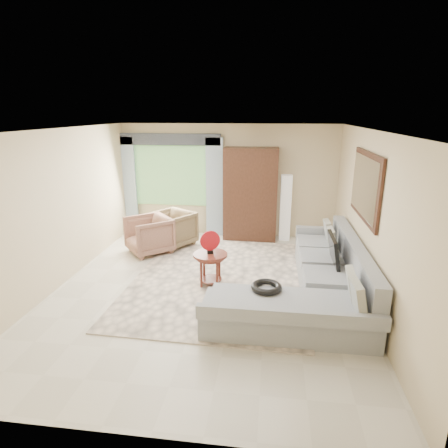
# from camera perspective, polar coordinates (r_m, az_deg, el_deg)

# --- Properties ---
(ground) EXTENTS (6.00, 6.00, 0.00)m
(ground) POSITION_cam_1_polar(r_m,az_deg,el_deg) (6.37, -2.67, -9.90)
(ground) COLOR silver
(ground) RESTS_ON ground
(area_rug) EXTENTS (3.11, 4.09, 0.02)m
(area_rug) POSITION_cam_1_polar(r_m,az_deg,el_deg) (6.74, -0.50, -8.25)
(area_rug) COLOR #F8DEC4
(area_rug) RESTS_ON ground
(sectional_sofa) EXTENTS (2.30, 3.46, 0.90)m
(sectional_sofa) POSITION_cam_1_polar(r_m,az_deg,el_deg) (6.05, 14.06, -8.95)
(sectional_sofa) COLOR #989BA0
(sectional_sofa) RESTS_ON ground
(tv_screen) EXTENTS (0.14, 0.74, 0.48)m
(tv_screen) POSITION_cam_1_polar(r_m,az_deg,el_deg) (6.29, 16.37, -3.84)
(tv_screen) COLOR black
(tv_screen) RESTS_ON sectional_sofa
(garden_hose) EXTENTS (0.43, 0.43, 0.09)m
(garden_hose) POSITION_cam_1_polar(r_m,az_deg,el_deg) (5.25, 6.48, -9.52)
(garden_hose) COLOR black
(garden_hose) RESTS_ON sectional_sofa
(coffee_table) EXTENTS (0.58, 0.58, 0.58)m
(coffee_table) POSITION_cam_1_polar(r_m,az_deg,el_deg) (6.39, -2.08, -6.83)
(coffee_table) COLOR #4B2014
(coffee_table) RESTS_ON ground
(red_disc) EXTENTS (0.32, 0.16, 0.34)m
(red_disc) POSITION_cam_1_polar(r_m,az_deg,el_deg) (6.20, -2.13, -2.56)
(red_disc) COLOR #B11119
(red_disc) RESTS_ON coffee_table
(armchair_left) EXTENTS (1.18, 1.18, 0.77)m
(armchair_left) POSITION_cam_1_polar(r_m,az_deg,el_deg) (7.96, -11.37, -1.66)
(armchair_left) COLOR #9F6D56
(armchair_left) RESTS_ON ground
(armchair_right) EXTENTS (1.16, 1.16, 0.77)m
(armchair_right) POSITION_cam_1_polar(r_m,az_deg,el_deg) (8.29, -7.95, -0.75)
(armchair_right) COLOR olive
(armchair_right) RESTS_ON ground
(potted_plant) EXTENTS (0.51, 0.45, 0.53)m
(potted_plant) POSITION_cam_1_polar(r_m,az_deg,el_deg) (9.09, -12.36, -0.19)
(potted_plant) COLOR #999999
(potted_plant) RESTS_ON ground
(armoire) EXTENTS (1.20, 0.55, 2.10)m
(armoire) POSITION_cam_1_polar(r_m,az_deg,el_deg) (8.53, 4.06, 4.50)
(armoire) COLOR #321B10
(armoire) RESTS_ON ground
(floor_lamp) EXTENTS (0.24, 0.24, 1.50)m
(floor_lamp) POSITION_cam_1_polar(r_m,az_deg,el_deg) (8.65, 9.34, 2.45)
(floor_lamp) COLOR silver
(floor_lamp) RESTS_ON ground
(window) EXTENTS (1.80, 0.04, 1.40)m
(window) POSITION_cam_1_polar(r_m,az_deg,el_deg) (9.01, -8.04, 7.31)
(window) COLOR #669E59
(window) RESTS_ON wall_back
(curtain_left) EXTENTS (0.40, 0.08, 2.30)m
(curtain_left) POSITION_cam_1_polar(r_m,az_deg,el_deg) (9.30, -14.40, 5.68)
(curtain_left) COLOR #9EB7CC
(curtain_left) RESTS_ON ground
(curtain_right) EXTENTS (0.40, 0.08, 2.30)m
(curtain_right) POSITION_cam_1_polar(r_m,az_deg,el_deg) (8.75, -1.45, 5.52)
(curtain_right) COLOR #9EB7CC
(curtain_right) RESTS_ON ground
(valance) EXTENTS (2.40, 0.12, 0.26)m
(valance) POSITION_cam_1_polar(r_m,az_deg,el_deg) (8.85, -8.39, 12.67)
(valance) COLOR #1E232D
(valance) RESTS_ON wall_back
(wall_mirror) EXTENTS (0.05, 1.70, 1.05)m
(wall_mirror) POSITION_cam_1_polar(r_m,az_deg,el_deg) (6.22, 20.74, 5.42)
(wall_mirror) COLOR black
(wall_mirror) RESTS_ON wall_right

